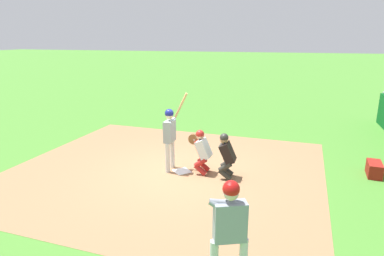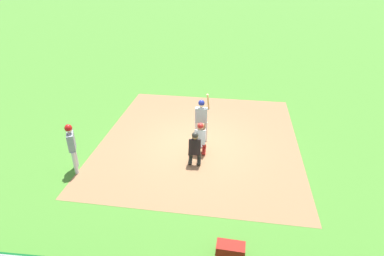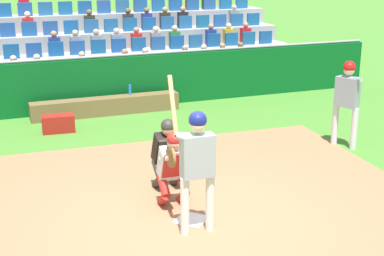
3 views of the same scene
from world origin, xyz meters
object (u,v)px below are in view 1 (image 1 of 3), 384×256
home_plate_umpire (226,154)px  batter_at_plate (170,132)px  catcher_crouching (202,149)px  equipment_duffel_bag (374,169)px  on_deck_batter (230,225)px  home_plate_marker (182,171)px

home_plate_umpire → batter_at_plate: bearing=86.3°
batter_at_plate → home_plate_umpire: (-0.11, -1.66, -0.44)m
batter_at_plate → home_plate_umpire: size_ratio=1.76×
catcher_crouching → equipment_duffel_bag: size_ratio=1.79×
batter_at_plate → catcher_crouching: bearing=-87.7°
home_plate_umpire → on_deck_batter: 4.27m
home_plate_marker → batter_at_plate: 1.19m
home_plate_marker → home_plate_umpire: home_plate_umpire is taller
home_plate_marker → home_plate_umpire: (-0.04, -1.29, 0.68)m
batter_at_plate → home_plate_marker: bearing=-99.6°
catcher_crouching → home_plate_umpire: catcher_crouching is taller
on_deck_batter → catcher_crouching: bearing=19.8°
equipment_duffel_bag → catcher_crouching: bearing=108.1°
batter_at_plate → on_deck_batter: bearing=-149.9°
batter_at_plate → catcher_crouching: 1.02m
equipment_duffel_bag → on_deck_batter: size_ratio=0.40×
home_plate_umpire → equipment_duffel_bag: size_ratio=1.79×
catcher_crouching → equipment_duffel_bag: 4.87m
batter_at_plate → equipment_duffel_bag: (1.18, -5.63, -0.95)m
batter_at_plate → equipment_duffel_bag: batter_at_plate is taller
home_plate_marker → on_deck_batter: on_deck_batter is taller
home_plate_marker → equipment_duffel_bag: size_ratio=0.61×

